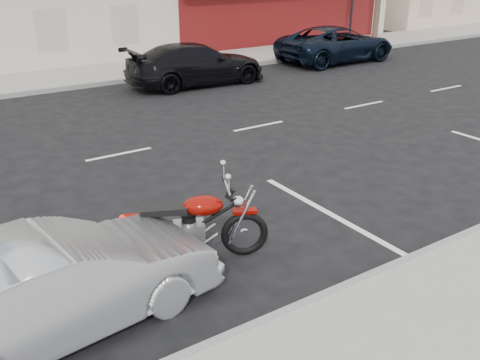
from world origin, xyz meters
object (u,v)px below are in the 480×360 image
object	(u,v)px
sedan_silver	(59,284)
suv_far	(336,44)
motorcycle	(246,224)
car_far	(196,64)
fire_hydrant	(326,38)

from	to	relation	value
sedan_silver	suv_far	distance (m)	19.04
motorcycle	sedan_silver	bearing A→B (deg)	-150.77
motorcycle	car_far	bearing A→B (deg)	88.92
fire_hydrant	car_far	world-z (taller)	car_far
fire_hydrant	car_far	bearing A→B (deg)	-160.46
car_far	fire_hydrant	bearing A→B (deg)	-68.68
car_far	suv_far	bearing A→B (deg)	-83.83
car_far	motorcycle	bearing A→B (deg)	156.32
motorcycle	suv_far	bearing A→B (deg)	66.86
fire_hydrant	car_far	distance (m)	9.50
fire_hydrant	suv_far	xyz separation A→B (m)	(-1.76, -2.63, 0.22)
suv_far	car_far	world-z (taller)	suv_far
sedan_silver	suv_far	xyz separation A→B (m)	(15.17, 11.50, 0.09)
suv_far	motorcycle	bearing A→B (deg)	131.45
fire_hydrant	suv_far	bearing A→B (deg)	-123.86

